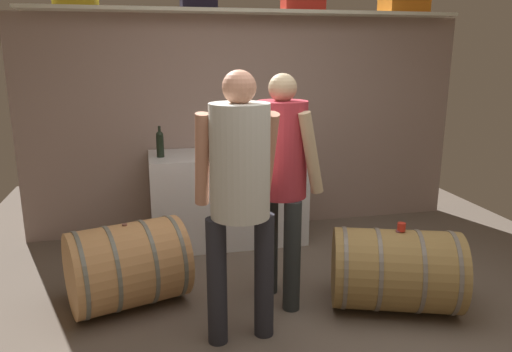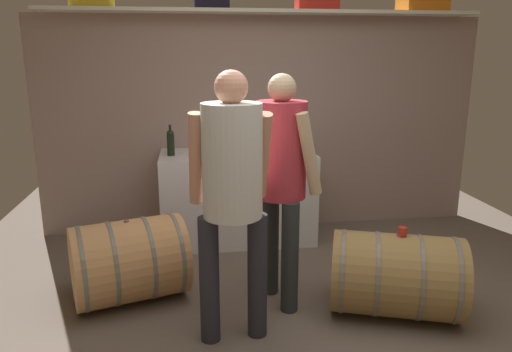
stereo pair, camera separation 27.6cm
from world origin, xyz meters
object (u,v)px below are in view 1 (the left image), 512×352
Objects in this scene: wine_glass at (208,145)px; wine_barrel_near at (395,270)px; wine_barrel_far at (127,265)px; tasting_cup at (401,227)px; wine_bottle_clear at (224,138)px; work_cabinet at (228,197)px; visitor_tasting at (282,167)px; wine_bottle_dark at (160,143)px; winemaker_pouring at (240,182)px.

wine_glass is 0.15× the size of wine_barrel_near.
tasting_cup is at bearing -31.07° from wine_barrel_far.
wine_bottle_clear is at bearing 35.90° from wine_glass.
work_cabinet is 4.57× the size of wine_bottle_clear.
visitor_tasting reaches higher than wine_bottle_clear.
tasting_cup is 0.04× the size of visitor_tasting.
wine_bottle_dark reaches higher than wine_barrel_near.
wine_glass is at bearing 36.86° from wine_barrel_far.
wine_bottle_dark is at bearing 172.36° from wine_glass.
wine_bottle_dark is at bearing -164.08° from visitor_tasting.
wine_bottle_clear is (-0.02, 0.02, 0.57)m from work_cabinet.
wine_barrel_near is 1.36m from winemaker_pouring.
wine_glass is at bearing -179.58° from visitor_tasting.
winemaker_pouring is (-0.17, -1.70, 0.03)m from wine_bottle_clear.
wine_barrel_far is at bearing 166.11° from tasting_cup.
winemaker_pouring is at bearing -75.70° from wine_bottle_dark.
wine_glass is (0.43, -0.06, -0.03)m from wine_bottle_dark.
work_cabinet is 1.55× the size of wine_barrel_far.
wine_bottle_clear is 0.34× the size of wine_barrel_far.
visitor_tasting is at bearing -80.83° from wine_bottle_clear.
wine_bottle_dark reaches higher than wine_glass.
work_cabinet reaches higher than wine_barrel_near.
wine_bottle_dark is 0.17× the size of visitor_tasting.
wine_barrel_near is (0.94, -1.55, -0.14)m from work_cabinet.
winemaker_pouring is at bearing -154.58° from wine_barrel_near.
visitor_tasting is (0.38, 0.42, -0.02)m from winemaker_pouring.
wine_bottle_clear reaches higher than wine_glass.
wine_glass reaches higher than wine_barrel_far.
wine_glass is at bearing 128.27° from tasting_cup.
wine_barrel_near is at bearing -31.22° from wine_barrel_far.
winemaker_pouring is (0.42, -1.64, 0.05)m from wine_bottle_dark.
wine_glass is 1.96m from wine_barrel_near.
work_cabinet is 0.57m from wine_glass.
tasting_cup is at bearing -57.96° from wine_bottle_clear.
wine_bottle_dark is 2.27m from wine_barrel_near.
wine_bottle_dark is 0.30× the size of wine_barrel_far.
wine_bottle_dark is at bearing 136.17° from tasting_cup.
wine_bottle_clear is at bearing 140.49° from wine_barrel_near.
wine_bottle_clear is 1.97m from wine_barrel_near.
wine_bottle_clear is at bearing 122.04° from tasting_cup.
winemaker_pouring is (-0.01, -1.58, 0.07)m from wine_glass.
wine_bottle_clear reaches higher than tasting_cup.
work_cabinet is 0.86× the size of winemaker_pouring.
wine_barrel_far is at bearing -175.04° from wine_barrel_near.
tasting_cup is at bearing -58.28° from work_cabinet.
wine_barrel_far is at bearing -116.17° from visitor_tasting.
visitor_tasting is (-0.78, 0.29, 0.40)m from tasting_cup.
visitor_tasting reaches higher than wine_barrel_near.
work_cabinet is at bearing -36.27° from wine_bottle_clear.
wine_bottle_clear reaches higher than wine_bottle_dark.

